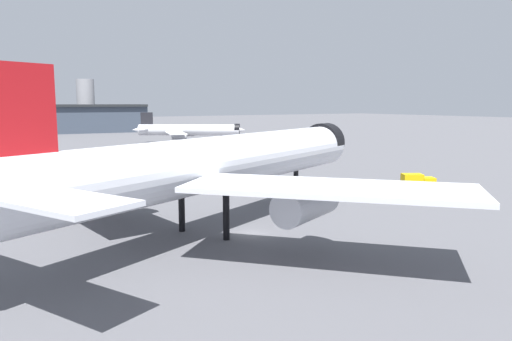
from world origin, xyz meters
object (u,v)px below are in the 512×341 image
object	(u,v)px
airliner_far_taxiway	(188,130)
traffic_cone_wingtip	(268,177)
airliner_near_gate	(216,164)
service_truck_front	(417,182)

from	to	relation	value
airliner_far_taxiway	traffic_cone_wingtip	world-z (taller)	airliner_far_taxiway
airliner_near_gate	service_truck_front	bearing A→B (deg)	-17.92
traffic_cone_wingtip	airliner_far_taxiway	bearing A→B (deg)	76.32
airliner_near_gate	service_truck_front	world-z (taller)	airliner_near_gate
service_truck_front	airliner_near_gate	bearing A→B (deg)	-143.24
airliner_far_taxiway	traffic_cone_wingtip	distance (m)	86.04
airliner_far_taxiway	airliner_near_gate	bearing A→B (deg)	-78.48
airliner_near_gate	service_truck_front	size ratio (longest dim) A/B	10.58
airliner_near_gate	traffic_cone_wingtip	size ratio (longest dim) A/B	80.63
airliner_far_taxiway	service_truck_front	size ratio (longest dim) A/B	6.23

